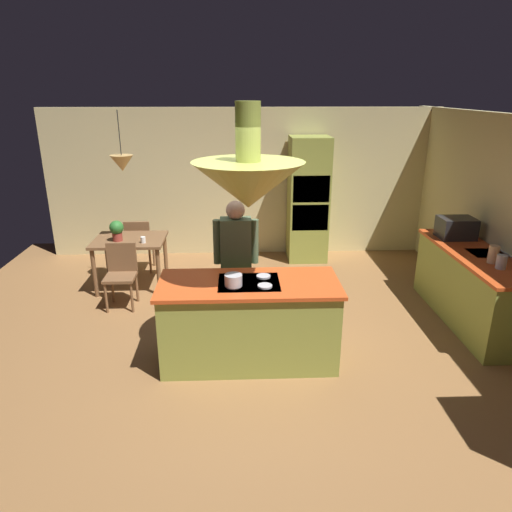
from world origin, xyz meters
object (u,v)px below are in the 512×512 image
Objects in this scene: person_at_island at (236,259)px; cup_on_table at (143,240)px; kitchen_island at (249,321)px; chair_by_back_wall at (139,242)px; chair_facing_island at (121,271)px; potted_plant_on_table at (117,230)px; dining_table at (130,246)px; microwave_on_counter at (456,228)px; canister_sugar at (493,254)px; canister_flour at (501,262)px; oven_tower at (308,200)px; cooking_pot_on_cooktop at (233,280)px.

cup_on_table is (-1.33, 1.20, -0.13)m from person_at_island.
kitchen_island is 3.22m from chair_by_back_wall.
potted_plant_on_table is at bearing 105.15° from chair_facing_island.
dining_table is at bearing 90.00° from chair_facing_island.
microwave_on_counter is at bearing -8.42° from dining_table.
potted_plant_on_table is at bearing 161.68° from canister_sugar.
canister_flour is at bearing 151.61° from chair_by_back_wall.
oven_tower is at bearing -169.63° from chair_by_back_wall.
canister_flour is at bearing -90.00° from canister_sugar.
oven_tower is 2.51m from microwave_on_counter.
canister_sugar is (4.54, -1.64, 0.38)m from dining_table.
cooking_pot_on_cooktop is (1.54, -2.86, 0.50)m from chair_by_back_wall.
kitchen_island is 9.15× the size of canister_sugar.
kitchen_island is at bearing -108.74° from oven_tower.
kitchen_island is 6.35× the size of potted_plant_on_table.
canister_flour is at bearing -59.61° from oven_tower.
oven_tower is 2.05× the size of dining_table.
chair_facing_island reaches higher than dining_table.
person_at_island reaches higher than cooking_pot_on_cooktop.
kitchen_island is 1.17× the size of person_at_island.
cup_on_table is 0.43× the size of canister_sugar.
canister_flour is at bearing -20.28° from potted_plant_on_table.
canister_sugar is 0.45× the size of microwave_on_counter.
chair_facing_island is 4.57m from microwave_on_counter.
canister_sugar is at bearing 90.00° from canister_flour.
dining_table is 2.73m from cooking_pot_on_cooktop.
dining_table is 4.61m from microwave_on_counter.
dining_table is at bearing 171.58° from microwave_on_counter.
microwave_on_counter is at bearing 90.00° from canister_sugar.
potted_plant_on_table reaches higher than chair_by_back_wall.
canister_flour is at bearing -90.00° from microwave_on_counter.
microwave_on_counter is 3.38m from cooking_pot_on_cooktop.
canister_sugar is 1.16× the size of cooking_pot_on_cooktop.
potted_plant_on_table is 0.65× the size of microwave_on_counter.
chair_facing_island is 4.18× the size of canister_sugar.
person_at_island is 2.61m from chair_by_back_wall.
oven_tower is at bearing 71.26° from kitchen_island.
kitchen_island is 0.90× the size of oven_tower.
chair_by_back_wall is at bearing 90.00° from dining_table.
cooking_pot_on_cooktop is (1.30, -2.03, 0.20)m from cup_on_table.
cup_on_table is 0.50× the size of cooking_pot_on_cooktop.
microwave_on_counter reaches higher than potted_plant_on_table.
canister_flour reaches higher than chair_by_back_wall.
canister_sugar is at bearing -18.51° from cup_on_table.
potted_plant_on_table is 4.72m from microwave_on_counter.
canister_sugar reaches higher than dining_table.
person_at_island is at bearing -166.06° from microwave_on_counter.
cooking_pot_on_cooktop is at bearing -55.37° from dining_table.
person_at_island is 3.56× the size of microwave_on_counter.
person_at_island is at bearing -26.42° from chair_facing_island.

